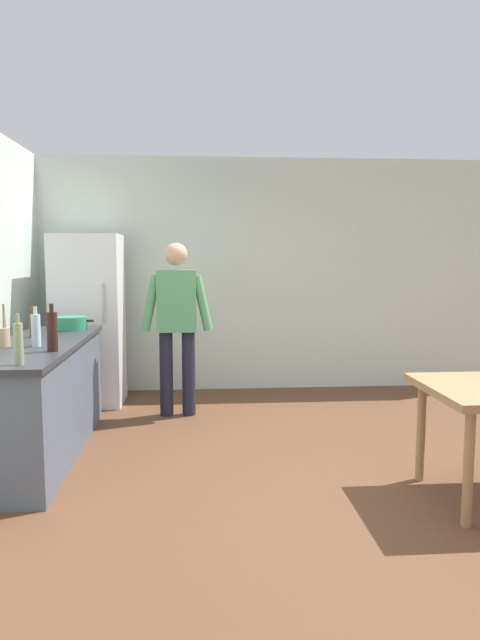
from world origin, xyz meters
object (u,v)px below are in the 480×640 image
cooking_pot (72,323)px  bottle_vinegar_tall (19,343)px  person (177,317)px  refrigerator (89,320)px  utensil_jar (2,336)px  bottle_water_clear (36,330)px  bottle_beer_brown (33,325)px  bottle_wine_dark (52,331)px

cooking_pot → bottle_vinegar_tall: (0.05, -1.73, 0.08)m
person → cooking_pot: 0.99m
refrigerator → utensil_jar: 1.81m
refrigerator → bottle_vinegar_tall: bearing=-89.0°
cooking_pot → bottle_water_clear: bottle_water_clear is taller
bottle_beer_brown → bottle_water_clear: bottle_water_clear is taller
bottle_beer_brown → bottle_wine_dark: 0.82m
refrigerator → bottle_beer_brown: bearing=-99.5°
utensil_jar → bottle_beer_brown: bearing=80.0°
bottle_vinegar_tall → bottle_water_clear: bearing=97.5°
cooking_pot → bottle_water_clear: size_ratio=1.33×
person → bottle_beer_brown: bearing=-147.6°
bottle_vinegar_tall → bottle_beer_brown: bearing=101.7°
person → bottle_wine_dark: (-0.83, -1.48, 0.07)m
person → utensil_jar: bearing=-135.5°
bottle_beer_brown → bottle_vinegar_tall: bearing=-78.3°
bottle_wine_dark → cooking_pot: bearing=95.9°
bottle_beer_brown → bottle_water_clear: 0.53m
refrigerator → bottle_water_clear: size_ratio=6.00×
person → bottle_water_clear: bearing=-128.9°
refrigerator → bottle_beer_brown: size_ratio=6.92×
refrigerator → bottle_beer_brown: (-0.22, -1.29, 0.11)m
person → refrigerator: bearing=149.8°
bottle_beer_brown → utensil_jar: bearing=-100.0°
refrigerator → bottle_water_clear: (-0.05, -1.80, 0.13)m
bottle_beer_brown → bottle_water_clear: bearing=-72.2°
refrigerator → bottle_beer_brown: 1.32m
refrigerator → person: 1.10m
cooking_pot → refrigerator: bearing=89.7°
person → bottle_wine_dark: bearing=-119.2°
bottle_water_clear → bottle_wine_dark: 0.29m
utensil_jar → bottle_wine_dark: (0.43, -0.25, 0.07)m
bottle_water_clear → bottle_vinegar_tall: (0.10, -0.74, 0.01)m
utensil_jar → cooking_pot: bearing=72.8°
utensil_jar → bottle_beer_brown: utensil_jar is taller
person → bottle_water_clear: 1.60m
bottle_beer_brown → bottle_wine_dark: bottle_wine_dark is taller
utensil_jar → bottle_vinegar_tall: 0.83m
utensil_jar → bottle_water_clear: 0.25m
person → bottle_wine_dark: person is taller
bottle_wine_dark → bottle_vinegar_tall: bearing=-98.8°
person → bottle_wine_dark: 1.70m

